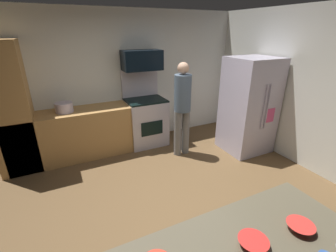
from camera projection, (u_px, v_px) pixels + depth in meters
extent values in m
cube|color=brown|center=(174.00, 206.00, 3.20)|extent=(5.20, 4.80, 0.02)
cube|color=silver|center=(121.00, 80.00, 4.64)|extent=(5.20, 0.12, 2.60)
cube|color=silver|center=(316.00, 92.00, 3.72)|extent=(0.12, 4.80, 2.60)
cube|color=#AE7F46|center=(82.00, 133.00, 4.31)|extent=(2.40, 0.60, 0.90)
cube|color=#AE7F46|center=(10.00, 110.00, 3.68)|extent=(0.60, 0.60, 2.10)
cube|color=#C0B7BF|center=(146.00, 122.00, 4.79)|extent=(0.76, 0.64, 0.92)
cube|color=black|center=(145.00, 100.00, 4.61)|extent=(0.76, 0.64, 0.03)
cube|color=#C0B7BF|center=(140.00, 83.00, 4.74)|extent=(0.76, 0.06, 0.55)
cube|color=black|center=(152.00, 128.00, 4.52)|extent=(0.44, 0.01, 0.28)
cube|color=black|center=(142.00, 60.00, 4.41)|extent=(0.74, 0.38, 0.37)
cube|color=#BAB1C7|center=(249.00, 106.00, 4.40)|extent=(0.84, 0.77, 1.78)
cylinder|color=#BAB1C7|center=(264.00, 108.00, 4.02)|extent=(0.02, 0.02, 0.80)
cylinder|color=#BAB1C7|center=(268.00, 107.00, 4.05)|extent=(0.02, 0.02, 0.80)
cube|color=#D94880|center=(270.00, 115.00, 4.17)|extent=(0.20, 0.01, 0.26)
cylinder|color=slate|center=(178.00, 133.00, 4.34)|extent=(0.14, 0.14, 0.87)
cylinder|color=slate|center=(186.00, 132.00, 4.41)|extent=(0.14, 0.14, 0.87)
cylinder|color=#4D5F72|center=(183.00, 93.00, 4.09)|extent=(0.30, 0.30, 0.65)
sphere|color=tan|center=(183.00, 68.00, 3.92)|extent=(0.20, 0.20, 0.20)
cone|color=red|center=(300.00, 227.00, 1.65)|extent=(0.19, 0.19, 0.05)
cone|color=red|center=(253.00, 243.00, 1.53)|extent=(0.20, 0.20, 0.05)
cylinder|color=#BDB0C5|center=(64.00, 107.00, 4.01)|extent=(0.29, 0.29, 0.17)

